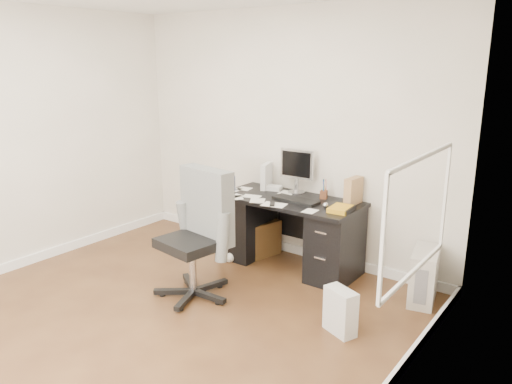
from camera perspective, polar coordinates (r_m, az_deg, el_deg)
ground at (r=4.50m, az=-11.48°, el=-14.02°), size 4.00×4.00×0.00m
room_shell at (r=3.98m, az=-12.09°, el=7.40°), size 4.02×4.02×2.71m
desk at (r=5.31m, az=3.82°, el=-4.39°), size 1.50×0.70×0.75m
loose_papers at (r=5.27m, az=1.76°, el=-0.52°), size 1.10×0.60×0.00m
lcd_monitor at (r=5.37m, az=4.69°, el=2.40°), size 0.40×0.24×0.49m
keyboard at (r=5.11m, az=4.58°, el=-0.93°), size 0.51×0.20×0.03m
computer_mouse at (r=4.91m, az=7.95°, el=-1.51°), size 0.06×0.06×0.06m
travel_mug at (r=5.50m, az=-2.75°, el=0.99°), size 0.08×0.08×0.16m
white_binder at (r=5.57m, az=1.21°, el=1.84°), size 0.18×0.27×0.29m
magazine_file at (r=5.07m, az=11.07°, el=0.13°), size 0.14×0.24×0.27m
pen_cup at (r=5.22m, az=7.77°, el=0.34°), size 0.11×0.11×0.21m
yellow_book at (r=4.83m, az=9.72°, el=-1.93°), size 0.22×0.27×0.04m
paper_remote at (r=4.98m, az=2.08°, el=-1.36°), size 0.27×0.23×0.02m
office_chair at (r=4.60m, az=-7.37°, el=-4.98°), size 0.77×0.77×1.20m
pc_tower at (r=4.86m, az=18.65°, el=-9.06°), size 0.31×0.52×0.49m
shopping_bag at (r=4.19m, az=9.62°, el=-13.28°), size 0.33×0.29×0.38m
wicker_basket at (r=5.72m, az=0.15°, el=-5.06°), size 0.48×0.48×0.39m
desk_printer at (r=5.94m, az=-1.25°, el=-5.38°), size 0.32×0.26×0.19m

